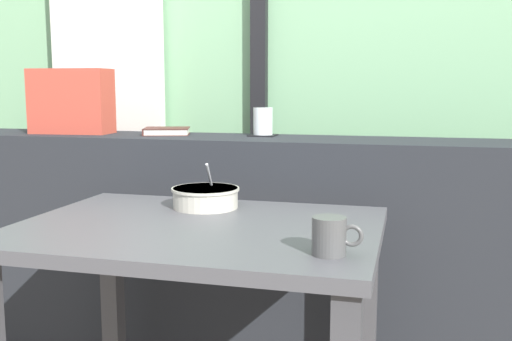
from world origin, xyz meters
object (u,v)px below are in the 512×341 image
Objects in this scene: closed_book at (166,131)px; throw_pillow at (71,101)px; breakfast_table at (198,267)px; juice_glass at (263,123)px; coaster_square at (263,135)px; soup_bowl at (206,197)px; ceramic_mug at (330,236)px.

throw_pillow is at bearing -174.39° from closed_book.
juice_glass is (-0.00, 0.73, 0.35)m from breakfast_table.
coaster_square is 0.96× the size of juice_glass.
soup_bowl is 1.84× the size of ceramic_mug.
throw_pillow is (-0.78, -0.07, 0.08)m from juice_glass.
coaster_square is 0.31× the size of throw_pillow.
closed_book is 0.41m from throw_pillow.
coaster_square is at bearing 4.46° from closed_book.
closed_book is 0.62m from soup_bowl.
coaster_square is 0.48× the size of soup_bowl.
juice_glass is 0.56m from soup_bowl.
throw_pillow is at bearing -174.96° from juice_glass.
ceramic_mug is (0.39, -0.93, -0.14)m from coaster_square.
breakfast_table is 4.49× the size of closed_book.
breakfast_table is 0.86m from closed_book.
juice_glass is at bearing 84.46° from soup_bowl.
coaster_square is at bearing 112.58° from ceramic_mug.
throw_pillow reaches higher than juice_glass.
closed_book is at bearing -175.54° from juice_glass.
coaster_square is at bearing 180.00° from juice_glass.
throw_pillow reaches higher than breakfast_table.
ceramic_mug is (0.78, -0.90, -0.15)m from closed_book.
breakfast_table is at bearing -75.86° from soup_bowl.
closed_book reaches higher than ceramic_mug.
throw_pillow is (-0.79, 0.66, 0.43)m from breakfast_table.
soup_bowl is at bearing -95.54° from juice_glass.
coaster_square is 0.54m from soup_bowl.
soup_bowl is (-0.05, 0.21, 0.15)m from breakfast_table.
breakfast_table is at bearing -89.75° from coaster_square.
ceramic_mug is (0.38, -0.20, 0.16)m from breakfast_table.
breakfast_table is 0.27m from soup_bowl.
breakfast_table is 1.11m from throw_pillow.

